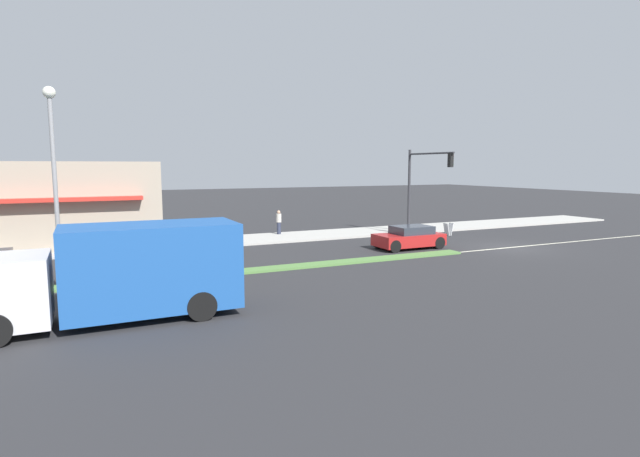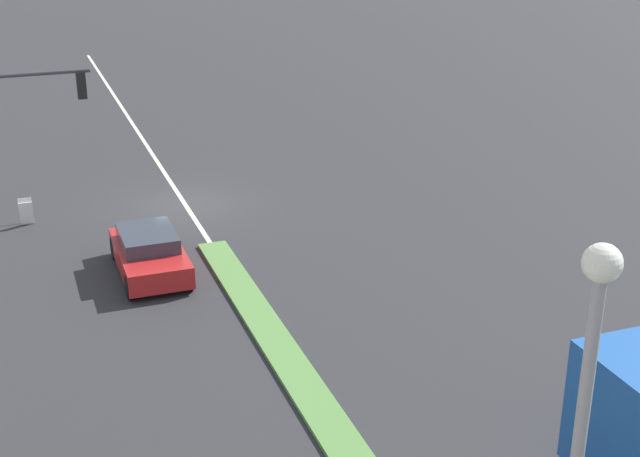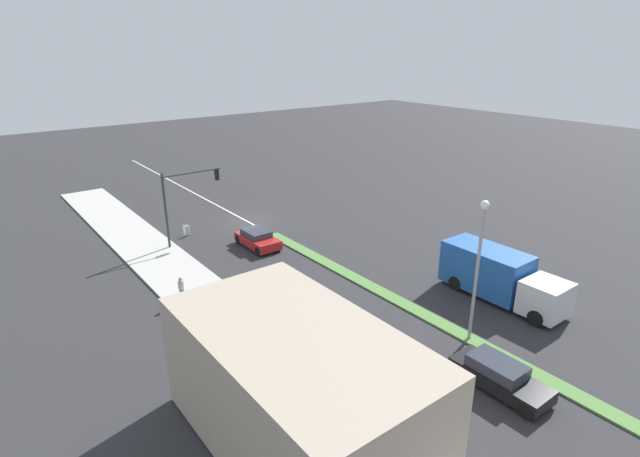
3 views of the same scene
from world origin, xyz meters
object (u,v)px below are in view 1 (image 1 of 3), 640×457
at_px(hatchback_red, 409,238).
at_px(delivery_truck, 121,272).
at_px(coupe_blue, 147,248).
at_px(warning_aframe_sign, 448,229).
at_px(street_lamp, 54,162).
at_px(pedestrian, 279,222).
at_px(traffic_signal_main, 422,177).

bearing_deg(hatchback_red, delivery_truck, 114.83).
xyz_separation_m(delivery_truck, coupe_blue, (10.00, -1.83, -0.89)).
height_order(warning_aframe_sign, delivery_truck, delivery_truck).
bearing_deg(street_lamp, hatchback_red, -82.78).
bearing_deg(street_lamp, pedestrian, -50.98).
bearing_deg(pedestrian, hatchback_red, -148.68).
xyz_separation_m(street_lamp, delivery_truck, (-5.00, -1.82, -3.31)).
distance_m(traffic_signal_main, hatchback_red, 6.32).
distance_m(warning_aframe_sign, hatchback_red, 6.33).
bearing_deg(pedestrian, warning_aframe_sign, -114.67).
distance_m(delivery_truck, coupe_blue, 10.20).
bearing_deg(traffic_signal_main, street_lamp, 106.19).
relative_size(street_lamp, delivery_truck, 0.98).
xyz_separation_m(warning_aframe_sign, hatchback_red, (-3.23, 5.44, 0.20)).
height_order(street_lamp, hatchback_red, street_lamp).
bearing_deg(hatchback_red, pedestrian, 31.32).
height_order(traffic_signal_main, warning_aframe_sign, traffic_signal_main).
distance_m(hatchback_red, coupe_blue, 14.02).
xyz_separation_m(pedestrian, delivery_truck, (-15.16, 10.72, 0.52)).
bearing_deg(coupe_blue, pedestrian, -59.88).
xyz_separation_m(traffic_signal_main, hatchback_red, (-3.92, 3.72, -3.27)).
distance_m(street_lamp, warning_aframe_sign, 23.86).
relative_size(delivery_truck, coupe_blue, 1.70).
bearing_deg(street_lamp, delivery_truck, -160.02).
height_order(traffic_signal_main, coupe_blue, traffic_signal_main).
distance_m(traffic_signal_main, warning_aframe_sign, 3.94).
xyz_separation_m(traffic_signal_main, coupe_blue, (-1.12, 17.45, -3.32)).
height_order(street_lamp, coupe_blue, street_lamp).
bearing_deg(coupe_blue, warning_aframe_sign, -88.70).
bearing_deg(delivery_truck, street_lamp, 19.98).
xyz_separation_m(traffic_signal_main, delivery_truck, (-11.12, 19.28, -2.43)).
bearing_deg(coupe_blue, delivery_truck, 169.65).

